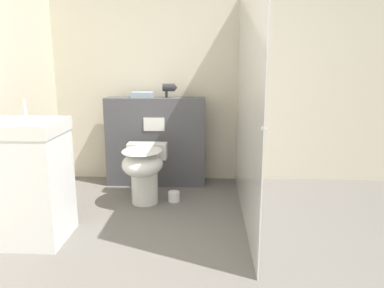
{
  "coord_description": "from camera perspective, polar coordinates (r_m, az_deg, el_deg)",
  "views": [
    {
      "loc": [
        0.23,
        -1.79,
        1.34
      ],
      "look_at": [
        0.08,
        1.43,
        0.62
      ],
      "focal_mm": 35.0,
      "sensor_mm": 36.0,
      "label": 1
    }
  ],
  "objects": [
    {
      "name": "hair_drier",
      "position": [
        4.02,
        -3.44,
        8.54
      ],
      "size": [
        0.16,
        0.08,
        0.15
      ],
      "color": "#2D2D33",
      "rests_on": "partition_panel"
    },
    {
      "name": "folded_towel",
      "position": [
        4.07,
        -7.56,
        7.46
      ],
      "size": [
        0.22,
        0.17,
        0.06
      ],
      "color": "#8C9EAD",
      "rests_on": "partition_panel"
    },
    {
      "name": "toilet",
      "position": [
        3.56,
        -7.37,
        -3.62
      ],
      "size": [
        0.39,
        0.59,
        0.55
      ],
      "color": "white",
      "rests_on": "ground_plane"
    },
    {
      "name": "spare_toilet_roll",
      "position": [
        3.69,
        -2.76,
        -7.98
      ],
      "size": [
        0.11,
        0.11,
        0.1
      ],
      "color": "white",
      "rests_on": "ground_plane"
    },
    {
      "name": "partition_panel",
      "position": [
        4.1,
        -5.5,
        0.38
      ],
      "size": [
        1.07,
        0.25,
        0.96
      ],
      "color": "#4C4C51",
      "rests_on": "ground_plane"
    },
    {
      "name": "sink_vanity",
      "position": [
        3.08,
        -24.31,
        -5.17
      ],
      "size": [
        0.62,
        0.49,
        1.06
      ],
      "color": "white",
      "rests_on": "ground_plane"
    },
    {
      "name": "wall_back",
      "position": [
        4.21,
        -0.54,
        11.33
      ],
      "size": [
        8.0,
        0.06,
        2.5
      ],
      "color": "beige",
      "rests_on": "ground_plane"
    },
    {
      "name": "shower_glass",
      "position": [
        3.17,
        8.35,
        6.21
      ],
      "size": [
        0.04,
        2.07,
        2.0
      ],
      "color": "silver",
      "rests_on": "ground_plane"
    }
  ]
}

